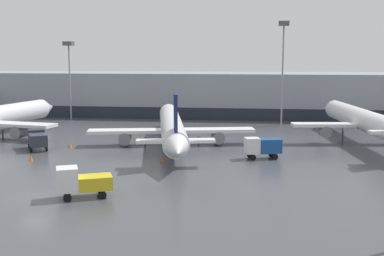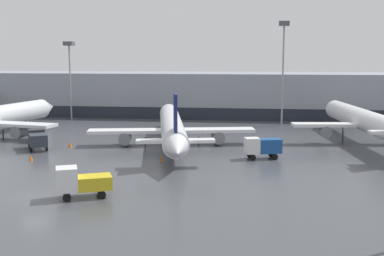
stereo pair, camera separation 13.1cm
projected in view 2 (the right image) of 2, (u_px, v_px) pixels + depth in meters
ground_plane at (34, 196)px, 43.10m from camera, size 320.00×320.00×0.00m
terminal_building at (162, 94)px, 103.15m from camera, size 160.00×30.64×9.00m
parked_jet_0 at (365, 121)px, 68.39m from camera, size 20.82×36.86×9.93m
parked_jet_3 at (172, 127)px, 67.79m from camera, size 23.51×39.08×8.30m
service_truck_0 at (263, 146)px, 58.73m from camera, size 4.70×2.76×2.62m
service_truck_2 at (37, 138)px, 64.57m from camera, size 4.29×5.31×2.56m
service_truck_3 at (81, 181)px, 42.53m from camera, size 5.17×3.72×2.82m
traffic_cone_1 at (31, 158)px, 57.82m from camera, size 0.43×0.43×0.71m
traffic_cone_3 at (161, 158)px, 57.34m from camera, size 0.37×0.37×0.75m
traffic_cone_4 at (70, 145)px, 66.41m from camera, size 0.51×0.51×0.71m
apron_light_mast_0 at (284, 44)px, 85.25m from camera, size 1.80×1.80×18.59m
apron_light_mast_2 at (69, 57)px, 94.00m from camera, size 1.80×1.80×15.29m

